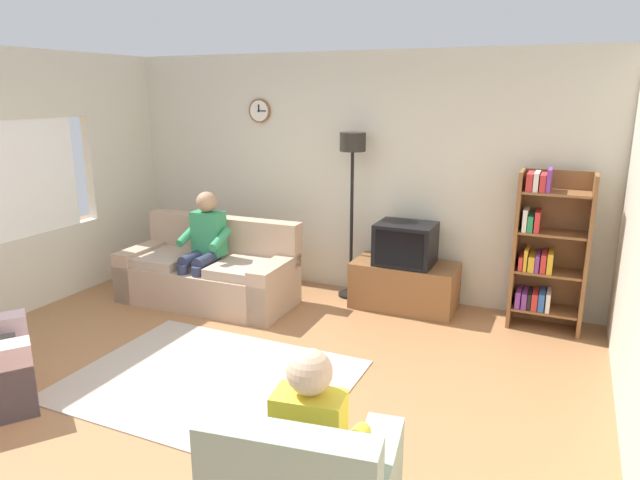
# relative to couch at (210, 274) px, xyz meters

# --- Properties ---
(ground_plane) EXTENTS (12.00, 12.00, 0.00)m
(ground_plane) POSITION_rel_couch_xyz_m (1.23, -1.56, -0.31)
(ground_plane) COLOR #9E6B42
(back_wall_assembly) EXTENTS (6.20, 0.17, 2.70)m
(back_wall_assembly) POSITION_rel_couch_xyz_m (1.22, 1.10, 1.04)
(back_wall_assembly) COLOR beige
(back_wall_assembly) RESTS_ON ground_plane
(couch) EXTENTS (1.92, 0.93, 0.90)m
(couch) POSITION_rel_couch_xyz_m (0.00, 0.00, 0.00)
(couch) COLOR tan
(couch) RESTS_ON ground_plane
(tv_stand) EXTENTS (1.10, 0.56, 0.50)m
(tv_stand) POSITION_rel_couch_xyz_m (2.03, 0.69, -0.06)
(tv_stand) COLOR brown
(tv_stand) RESTS_ON ground_plane
(tv) EXTENTS (0.60, 0.49, 0.44)m
(tv) POSITION_rel_couch_xyz_m (2.03, 0.66, 0.41)
(tv) COLOR black
(tv) RESTS_ON tv_stand
(bookshelf) EXTENTS (0.68, 0.36, 1.58)m
(bookshelf) POSITION_rel_couch_xyz_m (3.39, 0.76, 0.47)
(bookshelf) COLOR brown
(bookshelf) RESTS_ON ground_plane
(floor_lamp) EXTENTS (0.28, 0.28, 1.85)m
(floor_lamp) POSITION_rel_couch_xyz_m (1.37, 0.79, 1.14)
(floor_lamp) COLOR black
(floor_lamp) RESTS_ON ground_plane
(area_rug) EXTENTS (2.20, 1.70, 0.01)m
(area_rug) POSITION_rel_couch_xyz_m (1.05, -1.52, -0.31)
(area_rug) COLOR #AD9E8E
(area_rug) RESTS_ON ground_plane
(person_on_couch) EXTENTS (0.52, 0.54, 1.24)m
(person_on_couch) POSITION_rel_couch_xyz_m (0.02, -0.11, 0.39)
(person_on_couch) COLOR #338C59
(person_on_couch) RESTS_ON ground_plane
(person_in_right_armchair) EXTENTS (0.55, 0.57, 1.12)m
(person_in_right_armchair) POSITION_rel_couch_xyz_m (2.52, -2.69, 0.29)
(person_in_right_armchair) COLOR yellow
(person_in_right_armchair) RESTS_ON ground_plane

